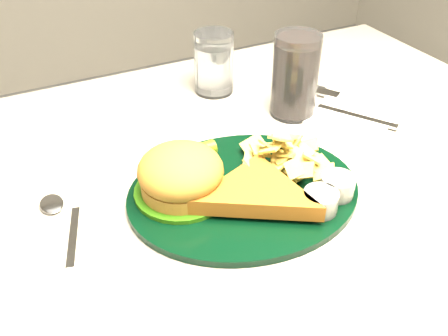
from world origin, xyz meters
The scene contains 6 objects.
table centered at (0.00, 0.00, 0.38)m, with size 1.20×0.80×0.75m, color #A59F95, non-canonical shape.
dinner_plate centered at (-0.01, -0.07, 0.79)m, with size 0.34×0.28×0.08m, color black, non-canonical shape.
water_glass centered at (0.10, 0.24, 0.81)m, with size 0.07×0.07×0.12m, color white.
cola_glass centered at (0.18, 0.10, 0.82)m, with size 0.08×0.08×0.15m, color black.
fork_napkin centered at (0.27, 0.04, 0.76)m, with size 0.15×0.19×0.01m, color white, non-canonical shape.
spoon centered at (-0.25, -0.04, 0.76)m, with size 0.04×0.15×0.01m, color silver, non-canonical shape.
Camera 1 is at (-0.28, -0.55, 1.20)m, focal length 40.00 mm.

